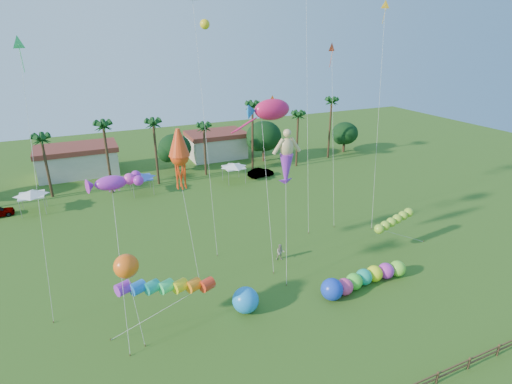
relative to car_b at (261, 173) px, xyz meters
name	(u,v)px	position (x,y,z in m)	size (l,w,h in m)	color
ground	(312,350)	(-12.83, -36.38, -0.69)	(160.00, 160.00, 0.00)	#285116
tree_line	(191,146)	(-9.27, 7.61, 3.58)	(69.46, 8.91, 11.00)	#3A2819
buildings_row	(146,155)	(-15.92, 13.62, 1.31)	(35.00, 7.00, 4.00)	beige
tent_row	(142,177)	(-18.83, -0.05, 2.06)	(31.00, 4.00, 0.60)	white
car_b	(261,173)	(0.00, 0.00, 0.00)	(1.47, 4.21, 1.39)	#4C4C54
spectator_b	(280,252)	(-9.06, -24.14, 0.19)	(0.86, 0.67, 1.77)	gray
caterpillar_inflatable	(361,279)	(-4.54, -31.43, 0.13)	(9.69, 2.50, 1.97)	#E03B81
blue_ball	(246,300)	(-15.53, -30.20, 0.42)	(2.23, 2.23, 2.23)	#1986E7
rainbow_tube	(185,290)	(-20.51, -29.97, 2.72)	(9.44, 2.49, 3.92)	red
green_worm	(379,229)	(0.91, -27.16, 2.16)	(9.33, 1.27, 3.47)	#90CC2D
orange_ball_kite	(126,266)	(-24.43, -29.13, 5.42)	(2.12, 2.83, 7.02)	#FF6314
merman_kite	(286,161)	(-8.90, -24.54, 10.07)	(2.86, 4.67, 13.33)	tan
fish_kite	(272,110)	(-9.05, -21.75, 14.41)	(5.67, 6.19, 16.23)	#D81851
squid_kite	(180,157)	(-18.25, -21.92, 10.94)	(2.30, 4.69, 14.29)	#E93F13
lobster_kite	(111,183)	(-24.54, -27.33, 11.27)	(4.36, 5.81, 12.72)	purple
delta_kite_red	(332,52)	(0.90, -16.51, 19.24)	(1.26, 4.11, 20.90)	red
delta_kite_yellow	(385,13)	(5.95, -18.61, 23.18)	(2.45, 4.34, 25.12)	yellow
delta_kite_green	(19,51)	(-28.97, -22.02, 19.99)	(1.89, 3.69, 21.72)	#34DF6A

